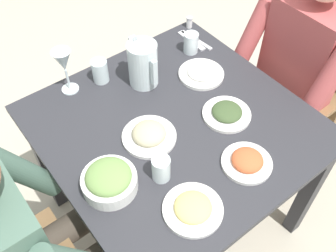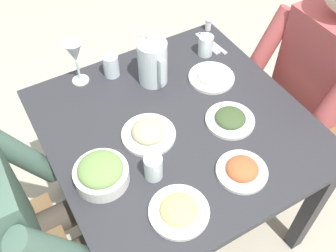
# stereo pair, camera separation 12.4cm
# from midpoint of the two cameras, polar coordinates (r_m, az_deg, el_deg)

# --- Properties ---
(ground_plane) EXTENTS (8.00, 8.00, 0.00)m
(ground_plane) POSITION_cam_midpoint_polar(r_m,az_deg,el_deg) (2.06, -1.01, -12.68)
(ground_plane) COLOR #B7AD99
(dining_table) EXTENTS (0.96, 0.96, 0.71)m
(dining_table) POSITION_cam_midpoint_polar(r_m,az_deg,el_deg) (1.55, -1.30, -2.24)
(dining_table) COLOR #2D2D33
(dining_table) RESTS_ON ground_plane
(chair_far) EXTENTS (0.40, 0.40, 0.89)m
(chair_far) POSITION_cam_midpoint_polar(r_m,az_deg,el_deg) (2.04, 18.09, 6.42)
(chair_far) COLOR olive
(chair_far) RESTS_ON ground_plane
(diner_near) EXTENTS (0.48, 0.53, 1.19)m
(diner_near) POSITION_cam_midpoint_polar(r_m,az_deg,el_deg) (1.37, -20.64, -15.08)
(diner_near) COLOR #4C6B5B
(diner_near) RESTS_ON ground_plane
(diner_far) EXTENTS (0.48, 0.53, 1.19)m
(diner_far) POSITION_cam_midpoint_polar(r_m,az_deg,el_deg) (1.81, 15.09, 7.24)
(diner_far) COLOR #B24C4C
(diner_far) RESTS_ON ground_plane
(water_pitcher) EXTENTS (0.16, 0.12, 0.19)m
(water_pitcher) POSITION_cam_midpoint_polar(r_m,az_deg,el_deg) (1.57, -5.98, 8.93)
(water_pitcher) COLOR silver
(water_pitcher) RESTS_ON dining_table
(salad_bowl) EXTENTS (0.18, 0.18, 0.09)m
(salad_bowl) POSITION_cam_midpoint_polar(r_m,az_deg,el_deg) (1.29, -11.40, -7.94)
(salad_bowl) COLOR white
(salad_bowl) RESTS_ON dining_table
(plate_yoghurt) EXTENTS (0.19, 0.19, 0.04)m
(plate_yoghurt) POSITION_cam_midpoint_polar(r_m,az_deg,el_deg) (1.65, 2.77, 7.72)
(plate_yoghurt) COLOR white
(plate_yoghurt) RESTS_ON dining_table
(plate_rice_curry) EXTENTS (0.18, 0.18, 0.05)m
(plate_rice_curry) POSITION_cam_midpoint_polar(r_m,az_deg,el_deg) (1.35, 9.00, -5.29)
(plate_rice_curry) COLOR white
(plate_rice_curry) RESTS_ON dining_table
(plate_fries) EXTENTS (0.19, 0.19, 0.04)m
(plate_fries) POSITION_cam_midpoint_polar(r_m,az_deg,el_deg) (1.24, 0.79, -12.18)
(plate_fries) COLOR white
(plate_fries) RESTS_ON dining_table
(plate_beans) EXTENTS (0.20, 0.20, 0.06)m
(plate_beans) POSITION_cam_midpoint_polar(r_m,az_deg,el_deg) (1.41, -5.31, -1.39)
(plate_beans) COLOR white
(plate_beans) RESTS_ON dining_table
(plate_dolmas) EXTENTS (0.19, 0.19, 0.04)m
(plate_dolmas) POSITION_cam_midpoint_polar(r_m,az_deg,el_deg) (1.49, 6.31, 1.82)
(plate_dolmas) COLOR white
(plate_dolmas) RESTS_ON dining_table
(water_glass_far_right) EXTENTS (0.07, 0.07, 0.10)m
(water_glass_far_right) POSITION_cam_midpoint_polar(r_m,az_deg,el_deg) (1.64, -12.13, 7.81)
(water_glass_far_right) COLOR silver
(water_glass_far_right) RESTS_ON dining_table
(water_glass_by_pitcher) EXTENTS (0.07, 0.07, 0.09)m
(water_glass_by_pitcher) POSITION_cam_midpoint_polar(r_m,az_deg,el_deg) (1.75, 1.34, 12.05)
(water_glass_by_pitcher) COLOR silver
(water_glass_by_pitcher) RESTS_ON dining_table
(water_glass_far_left) EXTENTS (0.06, 0.06, 0.09)m
(water_glass_far_left) POSITION_cam_midpoint_polar(r_m,az_deg,el_deg) (1.29, -3.80, -6.42)
(water_glass_far_left) COLOR silver
(water_glass_far_left) RESTS_ON dining_table
(wine_glass) EXTENTS (0.08, 0.08, 0.20)m
(wine_glass) POSITION_cam_midpoint_polar(r_m,az_deg,el_deg) (1.57, -17.36, 8.76)
(wine_glass) COLOR silver
(wine_glass) RESTS_ON dining_table
(salt_shaker) EXTENTS (0.03, 0.03, 0.05)m
(salt_shaker) POSITION_cam_midpoint_polar(r_m,az_deg,el_deg) (1.91, 1.25, 14.96)
(salt_shaker) COLOR white
(salt_shaker) RESTS_ON dining_table
(fork_near) EXTENTS (0.17, 0.03, 0.01)m
(fork_near) POSITION_cam_midpoint_polar(r_m,az_deg,el_deg) (1.83, 1.50, 12.35)
(fork_near) COLOR silver
(fork_near) RESTS_ON dining_table
(knife_near) EXTENTS (0.19, 0.04, 0.01)m
(knife_near) POSITION_cam_midpoint_polar(r_m,az_deg,el_deg) (1.83, 2.23, 12.42)
(knife_near) COLOR silver
(knife_near) RESTS_ON dining_table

